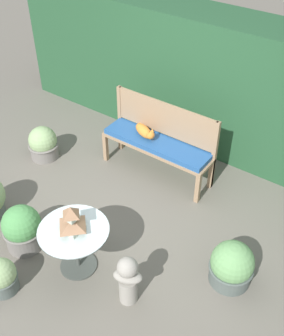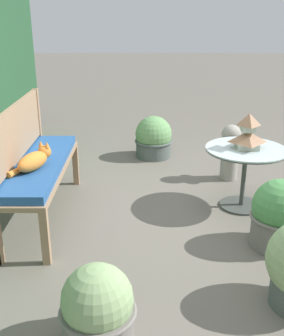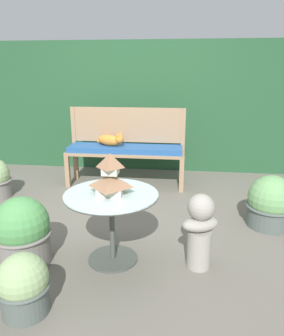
% 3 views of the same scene
% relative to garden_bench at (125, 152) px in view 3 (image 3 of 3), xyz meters
% --- Properties ---
extents(ground, '(30.00, 30.00, 0.00)m').
position_rel_garden_bench_xyz_m(ground, '(0.05, -1.16, -0.48)').
color(ground, '#666056').
extents(foliage_hedge_back, '(6.40, 0.83, 2.00)m').
position_rel_garden_bench_xyz_m(foliage_hedge_back, '(0.05, 1.19, 0.52)').
color(foliage_hedge_back, '#234C2D').
rests_on(foliage_hedge_back, ground).
extents(garden_bench, '(1.63, 0.43, 0.56)m').
position_rel_garden_bench_xyz_m(garden_bench, '(0.00, 0.00, 0.00)').
color(garden_bench, '#937556').
rests_on(garden_bench, ground).
extents(bench_backrest, '(1.63, 0.06, 1.07)m').
position_rel_garden_bench_xyz_m(bench_backrest, '(-0.00, 0.19, 0.29)').
color(bench_backrest, '#937556').
rests_on(bench_backrest, ground).
extents(cat, '(0.42, 0.32, 0.20)m').
position_rel_garden_bench_xyz_m(cat, '(-0.20, 0.00, 0.16)').
color(cat, orange).
rests_on(cat, garden_bench).
extents(patio_table, '(0.77, 0.77, 0.61)m').
position_rel_garden_bench_xyz_m(patio_table, '(0.21, -1.91, 0.00)').
color(patio_table, '#424742').
rests_on(patio_table, ground).
extents(pagoda_birdhouse, '(0.27, 0.27, 0.34)m').
position_rel_garden_bench_xyz_m(pagoda_birdhouse, '(0.21, -1.91, 0.27)').
color(pagoda_birdhouse, '#B2BCA8').
rests_on(pagoda_birdhouse, patio_table).
extents(garden_bust, '(0.35, 0.28, 0.64)m').
position_rel_garden_bench_xyz_m(garden_bust, '(0.94, -1.92, -0.14)').
color(garden_bust, gray).
rests_on(garden_bust, ground).
extents(potted_plant_table_far, '(0.49, 0.49, 0.55)m').
position_rel_garden_bench_xyz_m(potted_plant_table_far, '(1.71, -1.07, -0.24)').
color(potted_plant_table_far, '#4C5651').
rests_on(potted_plant_table_far, ground).
extents(potted_plant_patio_mid, '(0.47, 0.47, 0.58)m').
position_rel_garden_bench_xyz_m(potted_plant_patio_mid, '(-0.52, -2.04, -0.20)').
color(potted_plant_patio_mid, slate).
rests_on(potted_plant_patio_mid, ground).
extents(potted_plant_table_near, '(0.35, 0.35, 0.43)m').
position_rel_garden_bench_xyz_m(potted_plant_table_near, '(-0.24, -2.60, -0.27)').
color(potted_plant_table_near, '#4C5651').
rests_on(potted_plant_table_near, ground).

